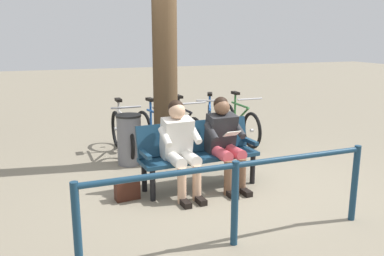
{
  "coord_description": "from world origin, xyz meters",
  "views": [
    {
      "loc": [
        2.14,
        4.64,
        2.0
      ],
      "look_at": [
        0.28,
        -0.41,
        0.75
      ],
      "focal_mm": 37.75,
      "sensor_mm": 36.0,
      "label": 1
    }
  ],
  "objects": [
    {
      "name": "bicycle_silver",
      "position": [
        -0.14,
        -2.0,
        0.36
      ],
      "size": [
        0.48,
        1.68,
        0.94
      ],
      "rotation": [
        0.0,
        0.0,
        1.65
      ],
      "color": "black",
      "rests_on": "ground"
    },
    {
      "name": "bicycle_purple",
      "position": [
        -0.71,
        -2.11,
        0.36
      ],
      "size": [
        0.73,
        1.58,
        0.94
      ],
      "rotation": [
        0.0,
        0.0,
        1.18
      ],
      "color": "black",
      "rests_on": "ground"
    },
    {
      "name": "bicycle_blue",
      "position": [
        -1.29,
        -2.06,
        0.36
      ],
      "size": [
        0.48,
        1.68,
        0.94
      ],
      "rotation": [
        0.0,
        0.0,
        1.56
      ],
      "color": "black",
      "rests_on": "ground"
    },
    {
      "name": "handbag",
      "position": [
        1.27,
        -0.04,
        0.12
      ],
      "size": [
        0.31,
        0.17,
        0.24
      ],
      "primitive_type": "cube",
      "rotation": [
        0.0,
        0.0,
        0.12
      ],
      "color": "#3F1E14",
      "rests_on": "ground"
    },
    {
      "name": "bicycle_black",
      "position": [
        0.96,
        -2.0,
        0.36
      ],
      "size": [
        0.48,
        1.68,
        0.94
      ],
      "rotation": [
        0.0,
        0.0,
        1.59
      ],
      "color": "black",
      "rests_on": "ground"
    },
    {
      "name": "litter_bin",
      "position": [
        0.95,
        -1.42,
        0.4
      ],
      "size": [
        0.39,
        0.39,
        0.79
      ],
      "color": "slate",
      "rests_on": "ground"
    },
    {
      "name": "bicycle_green",
      "position": [
        0.4,
        -1.85,
        0.36
      ],
      "size": [
        0.5,
        1.66,
        0.94
      ],
      "rotation": [
        0.0,
        0.0,
        1.76
      ],
      "color": "black",
      "rests_on": "ground"
    },
    {
      "name": "bench",
      "position": [
        0.28,
        -0.19,
        0.51
      ],
      "size": [
        1.63,
        0.59,
        0.87
      ],
      "rotation": [
        0.0,
        0.0,
        0.07
      ],
      "color": "navy",
      "rests_on": "ground"
    },
    {
      "name": "railing_fence",
      "position": [
        0.52,
        1.42,
        0.59
      ],
      "size": [
        2.99,
        0.14,
        0.85
      ],
      "rotation": [
        0.0,
        0.0,
        0.02
      ],
      "color": "navy",
      "rests_on": "ground"
    },
    {
      "name": "person_companion",
      "position": [
        0.59,
        -0.0,
        0.66
      ],
      "size": [
        0.51,
        0.79,
        1.2
      ],
      "rotation": [
        0.0,
        0.0,
        0.07
      ],
      "color": "white",
      "rests_on": "ground"
    },
    {
      "name": "tree_trunk",
      "position": [
        0.39,
        -1.29,
        1.92
      ],
      "size": [
        0.37,
        0.37,
        3.83
      ],
      "primitive_type": "cylinder",
      "color": "#4C3823",
      "rests_on": "ground"
    },
    {
      "name": "person_reading",
      "position": [
        -0.05,
        -0.05,
        0.66
      ],
      "size": [
        0.51,
        0.79,
        1.2
      ],
      "rotation": [
        0.0,
        0.0,
        0.07
      ],
      "color": "#262628",
      "rests_on": "ground"
    },
    {
      "name": "ground_plane",
      "position": [
        0.0,
        0.0,
        0.0
      ],
      "size": [
        40.0,
        40.0,
        0.0
      ],
      "primitive_type": "plane",
      "color": "gray"
    }
  ]
}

